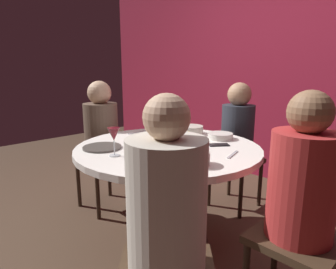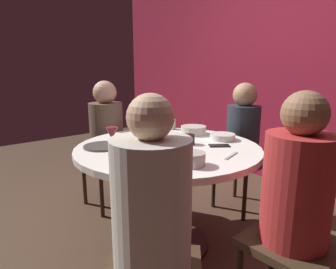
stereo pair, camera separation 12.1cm
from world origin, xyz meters
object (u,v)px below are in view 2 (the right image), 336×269
(cup_center_front, at_px, (175,143))
(cup_near_candle, at_px, (151,160))
(seated_diner_front_right, at_px, (152,213))
(candle_holder, at_px, (189,139))
(seated_diner_left, at_px, (107,131))
(seated_diner_right, at_px, (297,189))
(cup_by_right_diner, at_px, (140,143))
(bowl_sauce_side, at_px, (193,130))
(dining_table, at_px, (168,169))
(bowl_salad_center, at_px, (222,137))
(cell_phone, at_px, (219,146))
(seated_diner_back, at_px, (243,133))
(bowl_serving_large, at_px, (155,135))
(dinner_plate, at_px, (103,146))
(wine_glass, at_px, (112,135))
(bowl_small_white, at_px, (192,159))
(cup_by_left_diner, at_px, (172,124))

(cup_center_front, bearing_deg, cup_near_candle, -62.70)
(seated_diner_front_right, xyz_separation_m, candle_holder, (-0.58, 0.79, 0.06))
(seated_diner_left, distance_m, seated_diner_front_right, 1.64)
(seated_diner_right, relative_size, cup_by_right_diner, 10.63)
(bowl_sauce_side, relative_size, cup_near_candle, 1.97)
(seated_diner_left, bearing_deg, dining_table, 0.00)
(cup_near_candle, xyz_separation_m, cup_center_front, (-0.17, 0.32, 0.01))
(seated_diner_front_right, bearing_deg, candle_holder, -8.51)
(seated_diner_left, xyz_separation_m, bowl_salad_center, (0.99, 0.43, 0.05))
(cell_phone, height_order, cup_by_right_diner, cup_by_right_diner)
(bowl_salad_center, height_order, cup_center_front, cup_center_front)
(seated_diner_right, height_order, candle_holder, seated_diner_right)
(seated_diner_back, relative_size, cup_near_candle, 11.12)
(seated_diner_right, distance_m, bowl_salad_center, 0.89)
(seated_diner_left, bearing_deg, candle_holder, 8.62)
(seated_diner_right, bearing_deg, bowl_serving_large, -3.10)
(seated_diner_back, height_order, bowl_sauce_side, seated_diner_back)
(seated_diner_right, height_order, dinner_plate, seated_diner_right)
(seated_diner_back, bearing_deg, cup_center_front, 8.46)
(seated_diner_front_right, distance_m, cup_near_candle, 0.43)
(wine_glass, bearing_deg, seated_diner_front_right, -19.13)
(cup_near_candle, height_order, cup_by_right_diner, cup_by_right_diner)
(seated_diner_back, relative_size, bowl_small_white, 7.86)
(wine_glass, xyz_separation_m, bowl_salad_center, (0.19, 0.83, -0.11))
(wine_glass, xyz_separation_m, bowl_small_white, (0.46, 0.23, -0.09))
(cup_by_left_diner, bearing_deg, bowl_small_white, -35.30)
(cell_phone, xyz_separation_m, cup_by_right_diner, (-0.26, -0.48, 0.05))
(bowl_sauce_side, height_order, cup_near_candle, cup_near_candle)
(bowl_serving_large, height_order, cup_near_candle, cup_near_candle)
(cup_by_right_diner, bearing_deg, dinner_plate, -151.16)
(dinner_plate, bearing_deg, cell_phone, 50.84)
(seated_diner_right, xyz_separation_m, bowl_sauce_side, (-1.05, 0.40, 0.06))
(seated_diner_front_right, bearing_deg, cup_by_right_diner, 12.64)
(cell_phone, height_order, bowl_sauce_side, bowl_sauce_side)
(wine_glass, bearing_deg, bowl_salad_center, 77.09)
(seated_diner_right, xyz_separation_m, candle_holder, (-0.84, 0.14, 0.06))
(seated_diner_left, height_order, cell_phone, seated_diner_left)
(seated_diner_right, distance_m, candle_holder, 0.86)
(candle_holder, xyz_separation_m, bowl_sauce_side, (-0.21, 0.26, -0.00))
(candle_holder, height_order, bowl_small_white, candle_holder)
(seated_diner_front_right, distance_m, cup_center_front, 0.77)
(dining_table, bearing_deg, candle_holder, 65.16)
(cell_phone, bearing_deg, seated_diner_front_right, -27.90)
(cup_by_left_diner, bearing_deg, seated_diner_left, -138.16)
(dinner_plate, height_order, cup_by_left_diner, cup_by_left_diner)
(dining_table, bearing_deg, cell_phone, 47.09)
(bowl_salad_center, height_order, cup_by_left_diner, cup_by_left_diner)
(wine_glass, bearing_deg, seated_diner_left, 153.32)
(bowl_small_white, relative_size, cup_center_front, 1.26)
(seated_diner_front_right, bearing_deg, cup_center_front, -3.88)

